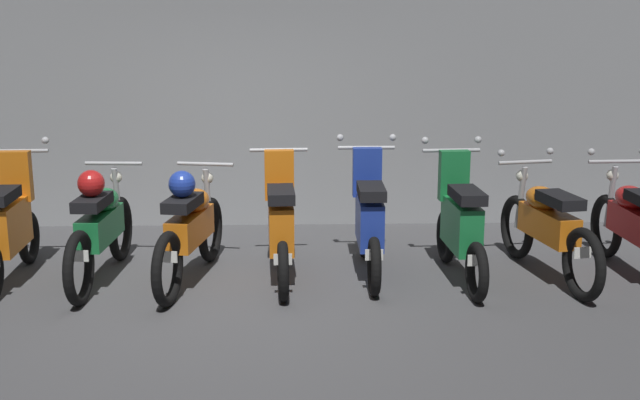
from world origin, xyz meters
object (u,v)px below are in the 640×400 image
(motorbike_slot_5, at_px, (281,224))
(motorbike_slot_8, at_px, (547,226))
(motorbike_slot_9, at_px, (635,226))
(motorbike_slot_4, at_px, (190,226))
(motorbike_slot_3, at_px, (101,226))
(motorbike_slot_2, at_px, (10,226))
(motorbike_slot_6, at_px, (369,220))
(motorbike_slot_7, at_px, (460,225))

(motorbike_slot_5, distance_m, motorbike_slot_8, 2.50)
(motorbike_slot_8, relative_size, motorbike_slot_9, 0.99)
(motorbike_slot_4, distance_m, motorbike_slot_5, 0.83)
(motorbike_slot_3, distance_m, motorbike_slot_9, 5.01)
(motorbike_slot_2, relative_size, motorbike_slot_3, 0.86)
(motorbike_slot_6, bearing_deg, motorbike_slot_9, -3.31)
(motorbike_slot_2, xyz_separation_m, motorbike_slot_9, (5.85, -0.05, -0.04))
(motorbike_slot_5, distance_m, motorbike_slot_9, 3.34)
(motorbike_slot_7, bearing_deg, motorbike_slot_4, 179.56)
(motorbike_slot_2, height_order, motorbike_slot_9, motorbike_slot_2)
(motorbike_slot_9, bearing_deg, motorbike_slot_4, -179.67)
(motorbike_slot_5, bearing_deg, motorbike_slot_2, 179.59)
(motorbike_slot_2, xyz_separation_m, motorbike_slot_5, (2.51, -0.02, -0.00))
(motorbike_slot_2, bearing_deg, motorbike_slot_8, -0.55)
(motorbike_slot_2, distance_m, motorbike_slot_7, 4.18)
(motorbike_slot_5, bearing_deg, motorbike_slot_8, -0.70)
(motorbike_slot_8, bearing_deg, motorbike_slot_3, 179.60)
(motorbike_slot_4, height_order, motorbike_slot_5, motorbike_slot_5)
(motorbike_slot_2, relative_size, motorbike_slot_8, 0.87)
(motorbike_slot_5, xyz_separation_m, motorbike_slot_9, (3.34, -0.03, -0.03))
(motorbike_slot_9, bearing_deg, motorbike_slot_2, 179.50)
(motorbike_slot_5, bearing_deg, motorbike_slot_7, -2.61)
(motorbike_slot_4, distance_m, motorbike_slot_6, 1.68)
(motorbike_slot_6, distance_m, motorbike_slot_9, 2.51)
(motorbike_slot_7, xyz_separation_m, motorbike_slot_9, (1.67, 0.04, -0.04))
(motorbike_slot_4, xyz_separation_m, motorbike_slot_5, (0.83, 0.06, -0.00))
(motorbike_slot_4, distance_m, motorbike_slot_7, 2.50)
(motorbike_slot_4, bearing_deg, motorbike_slot_7, -0.44)
(motorbike_slot_3, relative_size, motorbike_slot_4, 1.01)
(motorbike_slot_3, height_order, motorbike_slot_5, motorbike_slot_5)
(motorbike_slot_5, bearing_deg, motorbike_slot_3, -179.96)
(motorbike_slot_3, distance_m, motorbike_slot_7, 3.34)
(motorbike_slot_4, bearing_deg, motorbike_slot_9, 0.33)
(motorbike_slot_7, distance_m, motorbike_slot_8, 0.83)
(motorbike_slot_7, relative_size, motorbike_slot_9, 0.86)
(motorbike_slot_7, bearing_deg, motorbike_slot_5, 177.39)
(motorbike_slot_6, xyz_separation_m, motorbike_slot_7, (0.83, -0.19, 0.00))
(motorbike_slot_3, bearing_deg, motorbike_slot_9, -0.36)
(motorbike_slot_5, height_order, motorbike_slot_9, motorbike_slot_5)
(motorbike_slot_9, bearing_deg, motorbike_slot_3, 179.64)
(motorbike_slot_3, height_order, motorbike_slot_9, motorbike_slot_9)
(motorbike_slot_5, xyz_separation_m, motorbike_slot_6, (0.84, 0.11, 0.00))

